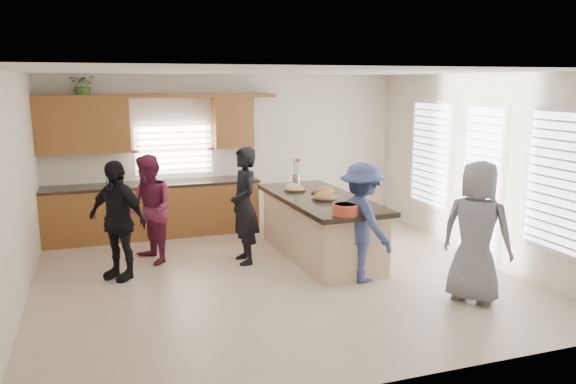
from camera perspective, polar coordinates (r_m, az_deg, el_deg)
name	(u,v)px	position (r m, az deg, el deg)	size (l,w,h in m)	color
floor	(279,276)	(7.93, -0.92, -8.55)	(6.50, 6.50, 0.00)	beige
room_shell	(279,141)	(7.51, -0.97, 5.24)	(6.52, 6.02, 2.81)	silver
back_cabinetry	(150,185)	(10.03, -13.86, 0.71)	(4.08, 0.66, 2.46)	brown
right_wall_glazing	(484,171)	(8.99, 19.25, 2.01)	(0.06, 4.00, 2.25)	white
island	(320,228)	(8.67, 3.29, -3.70)	(1.24, 2.74, 0.95)	tan
platter_front	(325,198)	(8.37, 3.75, -0.57)	(0.40, 0.40, 0.16)	black
platter_mid	(324,192)	(8.82, 3.63, 0.04)	(0.39, 0.39, 0.16)	black
platter_back	(295,189)	(9.01, 0.69, 0.30)	(0.35, 0.35, 0.14)	black
salad_bowl	(345,209)	(7.42, 5.86, -1.71)	(0.35, 0.35, 0.14)	#C34223
clear_cup	(365,205)	(7.81, 7.82, -1.27)	(0.08, 0.08, 0.11)	white
plate_stack	(292,186)	(9.29, 0.37, 0.63)	(0.21, 0.21, 0.05)	#AB8AC9
flower_vase	(297,171)	(9.53, 0.87, 2.14)	(0.14, 0.14, 0.45)	silver
potted_plant	(83,85)	(9.92, -20.07, 10.22)	(0.41, 0.35, 0.45)	#3C6F2C
woman_left_back	(244,206)	(8.33, -4.46, -1.39)	(0.63, 0.42, 1.74)	black
woman_left_mid	(149,210)	(8.55, -13.91, -1.74)	(0.79, 0.62, 1.63)	maroon
woman_left_front	(117,220)	(7.99, -16.98, -2.74)	(0.97, 0.40, 1.65)	black
woman_right_back	(362,222)	(7.62, 7.52, -3.08)	(1.05, 0.60, 1.62)	navy
woman_right_front	(477,232)	(7.21, 18.61, -3.87)	(0.86, 0.56, 1.76)	slate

